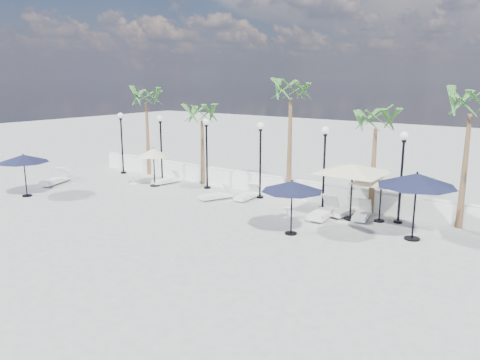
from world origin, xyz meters
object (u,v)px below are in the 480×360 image
Objects in this scene: lounger_2 at (247,195)px; parasol_navy_mid at (292,186)px; lounger_1 at (55,180)px; lounger_3 at (216,195)px; lounger_4 at (362,214)px; lounger_5 at (324,212)px; lounger_6 at (345,210)px; parasol_cream_sq_a at (353,164)px; parasol_navy_left at (23,159)px; parasol_cream_small at (154,153)px; lounger_0 at (167,180)px; parasol_cream_sq_b at (382,176)px; parasol_navy_right at (417,180)px.

lounger_2 is 0.73× the size of parasol_navy_mid.
lounger_1 reaches higher than lounger_2.
lounger_4 is (7.15, 1.19, 0.00)m from lounger_3.
lounger_6 is at bearing 52.72° from lounger_5.
parasol_navy_mid reaches higher than lounger_1.
parasol_navy_mid is at bearing -108.80° from parasol_cream_sq_a.
parasol_navy_left is 0.47× the size of parasol_cream_sq_a.
lounger_6 is at bearing 132.32° from parasol_cream_sq_a.
parasol_cream_small reaches higher than parasol_navy_mid.
lounger_1 is 1.18× the size of lounger_3.
parasol_navy_mid is 1.10× the size of parasol_cream_small.
lounger_3 is 0.97× the size of lounger_6.
parasol_cream_small reaches higher than lounger_3.
lounger_4 is 1.63m from lounger_5.
parasol_navy_left reaches higher than lounger_4.
lounger_5 is at bearing 0.67° from parasol_cream_small.
lounger_2 is 1.56m from lounger_3.
parasol_cream_sq_b is at bearing 11.93° from lounger_0.
lounger_6 is at bearing 80.22° from parasol_navy_mid.
lounger_4 is 0.84× the size of parasol_cream_small.
lounger_1 is 0.51× the size of parasol_cream_sq_b.
lounger_0 is 11.69m from lounger_4.
lounger_5 is at bearing -160.58° from lounger_4.
parasol_cream_sq_a is at bearing -4.41° from lounger_2.
lounger_5 is (-1.39, -0.84, 0.05)m from lounger_4.
lounger_6 is at bearing 179.27° from parasol_cream_sq_b.
parasol_cream_small is (-10.40, -0.12, 1.61)m from lounger_5.
lounger_1 is 17.20m from lounger_4.
parasol_navy_right reaches higher than lounger_4.
parasol_cream_small is (-11.43, -0.56, -0.53)m from parasol_cream_sq_a.
lounger_0 is 10.94m from parasol_navy_mid.
lounger_0 is 10.88m from lounger_6.
lounger_0 is at bearing 178.59° from parasol_cream_sq_a.
lounger_5 is 2.87m from parasol_cream_sq_b.
parasol_cream_sq_a is (1.08, 3.16, 0.51)m from parasol_navy_mid.
lounger_6 is 0.65× the size of parasol_navy_right.
parasol_cream_sq_a is at bearing -143.34° from lounger_4.
lounger_3 is at bearing -159.99° from lounger_6.
parasol_navy_left is 17.40m from parasol_cream_sq_b.
lounger_3 is at bearing 178.76° from parasol_navy_right.
lounger_3 is (9.57, 2.86, -0.04)m from lounger_1.
parasol_cream_small reaches higher than lounger_2.
parasol_cream_sq_b is (12.43, 0.19, 1.74)m from lounger_0.
lounger_1 is at bearing -172.17° from parasol_navy_right.
lounger_5 is at bearing -156.96° from parasol_cream_sq_b.
lounger_1 is 0.99× the size of parasol_cream_small.
lounger_1 is at bearing -167.42° from parasol_cream_sq_a.
parasol_cream_small reaches higher than lounger_0.
parasol_navy_mid is at bearing -19.68° from lounger_1.
lounger_3 is 0.73× the size of parasol_navy_left.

